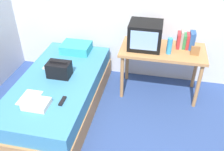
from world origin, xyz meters
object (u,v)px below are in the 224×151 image
desk (162,55)px  folded_towel (36,104)px  bed (60,93)px  magazine (30,98)px  remote_dark (62,101)px  tv (145,35)px  book_row (186,40)px  picture_frame (195,51)px  pillow (76,48)px  handbag (59,69)px  remote_silver (46,66)px  water_bottle (169,46)px

desk → folded_towel: size_ratio=4.14×
bed → magazine: (-0.16, -0.45, 0.25)m
remote_dark → tv: bearing=52.9°
book_row → picture_frame: bearing=-58.7°
tv → book_row: bearing=11.0°
magazine → folded_towel: 0.19m
pillow → handbag: handbag is taller
desk → remote_silver: bearing=-165.0°
bed → remote_silver: size_ratio=13.89×
bed → magazine: magazine is taller
water_bottle → folded_towel: water_bottle is taller
desk → water_bottle: size_ratio=5.29×
magazine → remote_dark: remote_dark is taller
water_bottle → remote_silver: size_ratio=1.52×
picture_frame → magazine: (-1.88, -1.00, -0.30)m
water_bottle → handbag: bearing=-161.1°
book_row → folded_towel: bearing=-140.9°
book_row → pillow: (-1.59, -0.01, -0.29)m
tv → handbag: 1.24m
desk → tv: bearing=-179.7°
water_bottle → pillow: 1.42m
folded_towel → bed: bearing=88.3°
bed → remote_dark: (0.24, -0.43, 0.26)m
picture_frame → tv: bearing=172.3°
desk → pillow: desk is taller
handbag → tv: bearing=29.2°
desk → magazine: desk is taller
magazine → remote_silver: remote_silver is taller
water_bottle → book_row: bearing=45.5°
tv → handbag: tv is taller
remote_silver → folded_towel: (0.25, -0.79, 0.02)m
bed → desk: (1.31, 0.65, 0.40)m
desk → tv: (-0.26, -0.00, 0.27)m
remote_dark → folded_towel: size_ratio=0.56×
picture_frame → remote_dark: picture_frame is taller
bed → magazine: 0.54m
folded_towel → desk: bearing=42.4°
bed → tv: tv is taller
remote_dark → folded_towel: 0.29m
desk → pillow: bearing=175.7°
book_row → remote_dark: book_row is taller
bed → folded_towel: 0.63m
bed → picture_frame: picture_frame is taller
water_bottle → magazine: bearing=-147.6°
book_row → folded_towel: (-1.62, -1.31, -0.32)m
desk → pillow: (-1.30, 0.10, -0.08)m
pillow → handbag: (0.00, -0.68, 0.04)m
tv → pillow: tv is taller
water_bottle → remote_silver: water_bottle is taller
bed → magazine: size_ratio=6.90×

